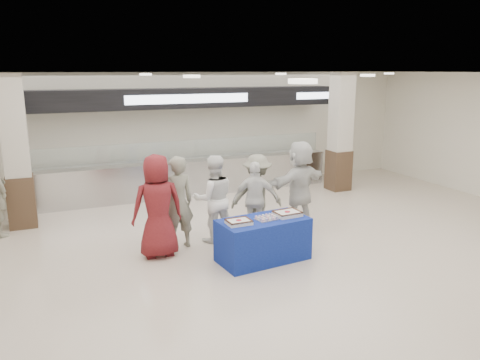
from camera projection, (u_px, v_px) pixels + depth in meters
name	position (u px, v px, depth m)	size (l,w,h in m)	color
ground	(282.00, 270.00, 7.79)	(14.00, 14.00, 0.00)	beige
serving_line	(186.00, 151.00, 12.35)	(8.70, 0.85, 2.80)	#B8BABF
column_left	(17.00, 156.00, 9.66)	(0.55, 0.55, 3.20)	#3C291B
column_right	(340.00, 135.00, 12.73)	(0.55, 0.55, 3.20)	#3C291B
display_table	(263.00, 240.00, 8.14)	(1.55, 0.78, 0.75)	navy
sheet_cake_left	(239.00, 222.00, 7.79)	(0.40, 0.32, 0.09)	white
sheet_cake_right	(287.00, 213.00, 8.23)	(0.46, 0.37, 0.09)	white
cupcake_tray	(267.00, 218.00, 8.03)	(0.39, 0.31, 0.06)	#A5A5AA
civilian_maroon	(158.00, 206.00, 8.20)	(0.91, 0.59, 1.85)	maroon
soldier_a	(177.00, 203.00, 8.61)	(0.64, 0.42, 1.75)	slate
chef_tall	(214.00, 199.00, 8.97)	(0.82, 0.64, 1.69)	white
chef_short	(255.00, 199.00, 9.26)	(0.89, 0.37, 1.52)	white
soldier_b	(257.00, 194.00, 9.48)	(1.04, 0.60, 1.61)	slate
civilian_white	(300.00, 184.00, 9.80)	(1.71, 0.54, 1.84)	white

